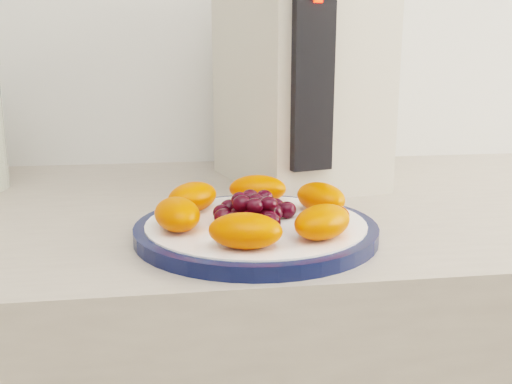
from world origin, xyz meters
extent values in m
cylinder|color=#0A1235|center=(0.04, 1.04, 0.91)|extent=(0.26, 0.26, 0.01)
cylinder|color=white|center=(0.04, 1.04, 0.91)|extent=(0.24, 0.24, 0.02)
cube|color=beige|center=(0.14, 1.31, 1.06)|extent=(0.24, 0.29, 0.32)
cube|color=black|center=(0.13, 1.17, 1.06)|extent=(0.06, 0.03, 0.24)
cube|color=#FF0C05|center=(0.13, 1.16, 1.16)|extent=(0.01, 0.01, 0.01)
ellipsoid|color=#F73900|center=(0.12, 1.07, 0.93)|extent=(0.07, 0.08, 0.03)
ellipsoid|color=#F73900|center=(0.05, 1.12, 0.93)|extent=(0.08, 0.06, 0.03)
ellipsoid|color=#F73900|center=(-0.03, 1.09, 0.93)|extent=(0.08, 0.08, 0.03)
ellipsoid|color=#F73900|center=(-0.04, 1.02, 0.93)|extent=(0.06, 0.08, 0.03)
ellipsoid|color=#F73900|center=(0.02, 0.96, 0.93)|extent=(0.08, 0.06, 0.03)
ellipsoid|color=#F73900|center=(0.10, 0.97, 0.93)|extent=(0.08, 0.08, 0.03)
ellipsoid|color=black|center=(0.04, 1.04, 0.93)|extent=(0.02, 0.02, 0.02)
ellipsoid|color=black|center=(0.06, 1.04, 0.93)|extent=(0.02, 0.02, 0.02)
ellipsoid|color=black|center=(0.05, 1.06, 0.93)|extent=(0.02, 0.02, 0.02)
ellipsoid|color=black|center=(0.03, 1.06, 0.93)|extent=(0.02, 0.02, 0.02)
ellipsoid|color=black|center=(0.02, 1.04, 0.93)|extent=(0.02, 0.02, 0.02)
ellipsoid|color=black|center=(0.03, 1.02, 0.93)|extent=(0.02, 0.02, 0.02)
ellipsoid|color=black|center=(0.05, 1.02, 0.93)|extent=(0.02, 0.02, 0.02)
ellipsoid|color=black|center=(0.08, 1.05, 0.93)|extent=(0.02, 0.02, 0.02)
ellipsoid|color=black|center=(0.07, 1.07, 0.93)|extent=(0.02, 0.02, 0.02)
ellipsoid|color=black|center=(0.05, 1.07, 0.93)|extent=(0.02, 0.02, 0.02)
ellipsoid|color=black|center=(0.03, 1.07, 0.93)|extent=(0.02, 0.02, 0.02)
ellipsoid|color=black|center=(0.01, 1.07, 0.93)|extent=(0.02, 0.02, 0.02)
ellipsoid|color=black|center=(0.00, 1.05, 0.93)|extent=(0.02, 0.02, 0.02)
ellipsoid|color=black|center=(0.00, 1.03, 0.93)|extent=(0.02, 0.02, 0.02)
ellipsoid|color=black|center=(0.01, 1.01, 0.93)|extent=(0.02, 0.02, 0.02)
ellipsoid|color=black|center=(0.03, 1.00, 0.93)|extent=(0.02, 0.02, 0.02)
ellipsoid|color=black|center=(0.05, 1.00, 0.93)|extent=(0.02, 0.02, 0.02)
ellipsoid|color=black|center=(0.04, 1.04, 0.94)|extent=(0.02, 0.02, 0.02)
ellipsoid|color=black|center=(0.05, 1.05, 0.94)|extent=(0.02, 0.02, 0.02)
ellipsoid|color=black|center=(0.04, 1.06, 0.94)|extent=(0.02, 0.02, 0.02)
ellipsoid|color=black|center=(0.02, 1.05, 0.94)|extent=(0.02, 0.02, 0.02)
ellipsoid|color=black|center=(0.02, 1.03, 0.94)|extent=(0.02, 0.02, 0.02)
ellipsoid|color=black|center=(0.04, 1.02, 0.94)|extent=(0.02, 0.02, 0.02)
ellipsoid|color=black|center=(0.05, 1.03, 0.94)|extent=(0.02, 0.02, 0.02)
ellipsoid|color=red|center=(0.09, 1.00, 0.93)|extent=(0.03, 0.03, 0.02)
ellipsoid|color=red|center=(0.12, 1.01, 0.93)|extent=(0.04, 0.03, 0.02)
camera|label=1|loc=(-0.05, 0.46, 1.09)|focal=40.00mm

